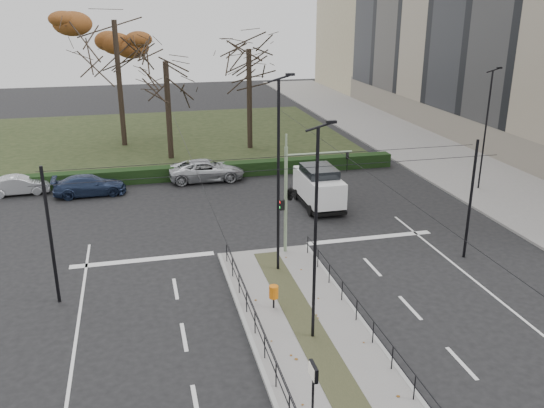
{
  "coord_description": "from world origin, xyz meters",
  "views": [
    {
      "loc": [
        -5.89,
        -21.22,
        12.13
      ],
      "look_at": [
        0.59,
        5.57,
        2.34
      ],
      "focal_mm": 38.0,
      "sensor_mm": 36.0,
      "label": 1
    }
  ],
  "objects_px": {
    "streetlamp_median_far": "(279,175)",
    "parked_car_third": "(90,185)",
    "streetlamp_median_near": "(316,234)",
    "parked_car_second": "(19,185)",
    "traffic_light": "(292,192)",
    "rust_tree": "(114,20)",
    "litter_bin": "(274,292)",
    "bare_tree_center": "(249,57)",
    "parked_car_fourth": "(207,170)",
    "bare_tree_near": "(166,69)",
    "white_van": "(319,186)",
    "streetlamp_sidewalk": "(486,129)",
    "info_panel": "(313,379)"
  },
  "relations": [
    {
      "from": "parked_car_third",
      "to": "bare_tree_near",
      "type": "height_order",
      "value": "bare_tree_near"
    },
    {
      "from": "streetlamp_median_far",
      "to": "bare_tree_center",
      "type": "height_order",
      "value": "bare_tree_center"
    },
    {
      "from": "info_panel",
      "to": "parked_car_fourth",
      "type": "relative_size",
      "value": 0.43
    },
    {
      "from": "white_van",
      "to": "rust_tree",
      "type": "bearing_deg",
      "value": 121.79
    },
    {
      "from": "streetlamp_median_near",
      "to": "white_van",
      "type": "distance_m",
      "value": 15.34
    },
    {
      "from": "streetlamp_sidewalk",
      "to": "bare_tree_center",
      "type": "bearing_deg",
      "value": 130.6
    },
    {
      "from": "streetlamp_median_far",
      "to": "bare_tree_center",
      "type": "distance_m",
      "value": 24.16
    },
    {
      "from": "info_panel",
      "to": "bare_tree_center",
      "type": "relative_size",
      "value": 0.21
    },
    {
      "from": "parked_car_fourth",
      "to": "bare_tree_near",
      "type": "bearing_deg",
      "value": 18.58
    },
    {
      "from": "streetlamp_sidewalk",
      "to": "rust_tree",
      "type": "height_order",
      "value": "rust_tree"
    },
    {
      "from": "streetlamp_median_far",
      "to": "streetlamp_sidewalk",
      "type": "xyz_separation_m",
      "value": [
        16.21,
        8.86,
        -0.55
      ]
    },
    {
      "from": "litter_bin",
      "to": "white_van",
      "type": "height_order",
      "value": "white_van"
    },
    {
      "from": "parked_car_third",
      "to": "rust_tree",
      "type": "height_order",
      "value": "rust_tree"
    },
    {
      "from": "traffic_light",
      "to": "streetlamp_median_far",
      "type": "height_order",
      "value": "streetlamp_median_far"
    },
    {
      "from": "litter_bin",
      "to": "bare_tree_center",
      "type": "height_order",
      "value": "bare_tree_center"
    },
    {
      "from": "info_panel",
      "to": "streetlamp_median_far",
      "type": "xyz_separation_m",
      "value": [
        1.69,
        10.7,
        2.84
      ]
    },
    {
      "from": "white_van",
      "to": "bare_tree_near",
      "type": "height_order",
      "value": "bare_tree_near"
    },
    {
      "from": "parked_car_second",
      "to": "bare_tree_center",
      "type": "height_order",
      "value": "bare_tree_center"
    },
    {
      "from": "parked_car_third",
      "to": "bare_tree_near",
      "type": "bearing_deg",
      "value": -38.04
    },
    {
      "from": "streetlamp_median_near",
      "to": "bare_tree_near",
      "type": "bearing_deg",
      "value": 96.69
    },
    {
      "from": "white_van",
      "to": "rust_tree",
      "type": "relative_size",
      "value": 0.35
    },
    {
      "from": "traffic_light",
      "to": "litter_bin",
      "type": "height_order",
      "value": "traffic_light"
    },
    {
      "from": "white_van",
      "to": "parked_car_fourth",
      "type": "bearing_deg",
      "value": 130.47
    },
    {
      "from": "streetlamp_sidewalk",
      "to": "white_van",
      "type": "bearing_deg",
      "value": -177.38
    },
    {
      "from": "parked_car_second",
      "to": "white_van",
      "type": "bearing_deg",
      "value": -114.39
    },
    {
      "from": "streetlamp_sidewalk",
      "to": "bare_tree_near",
      "type": "relative_size",
      "value": 0.79
    },
    {
      "from": "streetlamp_median_near",
      "to": "rust_tree",
      "type": "bearing_deg",
      "value": 101.77
    },
    {
      "from": "litter_bin",
      "to": "bare_tree_center",
      "type": "relative_size",
      "value": 0.09
    },
    {
      "from": "streetlamp_median_near",
      "to": "parked_car_second",
      "type": "bearing_deg",
      "value": 122.9
    },
    {
      "from": "streetlamp_sidewalk",
      "to": "traffic_light",
      "type": "bearing_deg",
      "value": -155.2
    },
    {
      "from": "traffic_light",
      "to": "rust_tree",
      "type": "bearing_deg",
      "value": 107.94
    },
    {
      "from": "litter_bin",
      "to": "parked_car_fourth",
      "type": "relative_size",
      "value": 0.19
    },
    {
      "from": "white_van",
      "to": "bare_tree_center",
      "type": "height_order",
      "value": "bare_tree_center"
    },
    {
      "from": "parked_car_third",
      "to": "bare_tree_center",
      "type": "height_order",
      "value": "bare_tree_center"
    },
    {
      "from": "litter_bin",
      "to": "info_panel",
      "type": "distance_m",
      "value": 7.32
    },
    {
      "from": "parked_car_fourth",
      "to": "bare_tree_center",
      "type": "distance_m",
      "value": 11.9
    },
    {
      "from": "bare_tree_near",
      "to": "streetlamp_median_near",
      "type": "bearing_deg",
      "value": -83.31
    },
    {
      "from": "parked_car_second",
      "to": "parked_car_fourth",
      "type": "xyz_separation_m",
      "value": [
        12.43,
        0.23,
        0.11
      ]
    },
    {
      "from": "rust_tree",
      "to": "streetlamp_sidewalk",
      "type": "bearing_deg",
      "value": -38.34
    },
    {
      "from": "parked_car_third",
      "to": "info_panel",
      "type": "bearing_deg",
      "value": -164.62
    },
    {
      "from": "info_panel",
      "to": "parked_car_second",
      "type": "height_order",
      "value": "info_panel"
    },
    {
      "from": "streetlamp_sidewalk",
      "to": "parked_car_third",
      "type": "bearing_deg",
      "value": 168.8
    },
    {
      "from": "streetlamp_median_near",
      "to": "bare_tree_center",
      "type": "relative_size",
      "value": 0.75
    },
    {
      "from": "streetlamp_median_far",
      "to": "litter_bin",
      "type": "bearing_deg",
      "value": -107.3
    },
    {
      "from": "traffic_light",
      "to": "rust_tree",
      "type": "distance_m",
      "value": 27.63
    },
    {
      "from": "streetlamp_median_far",
      "to": "parked_car_third",
      "type": "bearing_deg",
      "value": 123.69
    },
    {
      "from": "traffic_light",
      "to": "parked_car_third",
      "type": "relative_size",
      "value": 1.17
    },
    {
      "from": "litter_bin",
      "to": "parked_car_third",
      "type": "bearing_deg",
      "value": 115.21
    },
    {
      "from": "streetlamp_median_near",
      "to": "parked_car_third",
      "type": "distance_m",
      "value": 22.12
    },
    {
      "from": "traffic_light",
      "to": "litter_bin",
      "type": "xyz_separation_m",
      "value": [
        -2.24,
        -5.38,
        -2.44
      ]
    }
  ]
}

